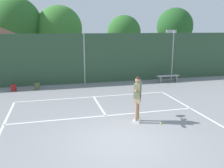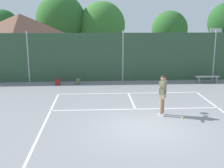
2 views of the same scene
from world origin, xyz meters
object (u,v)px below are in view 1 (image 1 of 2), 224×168
object	(u,v)px
tennis_player	(137,95)
backpack_red	(14,88)
basketball_hoop	(170,45)
courtside_bench	(168,77)
backpack_olive	(37,86)
tennis_ball	(161,123)

from	to	relation	value
tennis_player	backpack_red	distance (m)	8.48
basketball_hoop	courtside_bench	size ratio (longest dim) A/B	2.22
basketball_hoop	backpack_red	bearing A→B (deg)	-165.45
basketball_hoop	tennis_player	bearing A→B (deg)	-123.44
backpack_olive	courtside_bench	size ratio (longest dim) A/B	0.29
basketball_hoop	tennis_ball	xyz separation A→B (m)	(-5.40, -9.90, -2.28)
tennis_ball	courtside_bench	distance (m)	7.86
tennis_player	courtside_bench	xyz separation A→B (m)	(4.60, 6.39, -0.75)
tennis_ball	tennis_player	bearing A→B (deg)	149.26
tennis_player	basketball_hoop	bearing A→B (deg)	56.56
tennis_ball	backpack_olive	bearing A→B (deg)	125.46
tennis_ball	backpack_olive	world-z (taller)	backpack_olive
tennis_player	backpack_olive	bearing A→B (deg)	122.62
basketball_hoop	tennis_ball	world-z (taller)	basketball_hoop
backpack_olive	courtside_bench	bearing A→B (deg)	-0.78
tennis_player	backpack_olive	size ratio (longest dim) A/B	4.01
tennis_player	courtside_bench	world-z (taller)	tennis_player
backpack_red	tennis_player	bearing A→B (deg)	-49.05
basketball_hoop	tennis_ball	size ratio (longest dim) A/B	53.79
tennis_player	tennis_ball	distance (m)	1.44
backpack_red	backpack_olive	bearing A→B (deg)	6.21
tennis_player	backpack_olive	distance (m)	7.79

